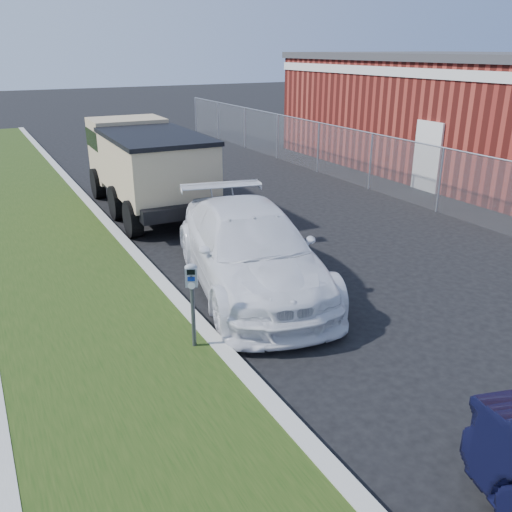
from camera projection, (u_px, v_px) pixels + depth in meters
name	position (u px, v px, depth m)	size (l,w,h in m)	color
ground	(354.00, 314.00, 9.44)	(120.00, 120.00, 0.00)	black
chainlink_fence	(371.00, 150.00, 17.39)	(0.06, 30.06, 30.00)	slate
brick_building	(481.00, 110.00, 20.53)	(9.20, 14.20, 4.17)	maroon
parking_meter	(192.00, 287.00, 7.85)	(0.22, 0.19, 1.34)	#3F4247
white_wagon	(248.00, 249.00, 10.28)	(2.17, 5.33, 1.55)	white
dump_truck	(145.00, 162.00, 15.29)	(2.52, 6.04, 2.34)	black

